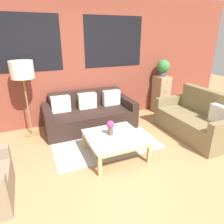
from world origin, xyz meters
TOP-DOWN VIEW (x-y plane):
  - ground_plane at (0.00, 0.00)m, footprint 16.00×16.00m
  - wall_back_brick at (0.00, 2.44)m, footprint 8.40×0.09m
  - rug at (0.22, 1.25)m, footprint 1.98×1.43m
  - couch_dark at (0.17, 1.95)m, footprint 1.95×0.88m
  - settee_vintage at (2.06, 0.73)m, footprint 0.80×1.63m
  - coffee_table at (0.22, 0.69)m, footprint 0.92×0.92m
  - floor_lamp at (-1.07, 2.04)m, footprint 0.43×0.43m
  - drawer_cabinet at (2.21, 2.16)m, footprint 0.32×0.42m
  - potted_plant at (2.21, 2.16)m, footprint 0.33×0.33m
  - flower_vase at (0.18, 0.77)m, footprint 0.14×0.14m

SIDE VIEW (x-z plane):
  - ground_plane at x=0.00m, z-range 0.00..0.00m
  - rug at x=0.22m, z-range 0.00..0.00m
  - couch_dark at x=0.17m, z-range -0.10..0.68m
  - settee_vintage at x=2.06m, z-range -0.15..0.77m
  - coffee_table at x=0.22m, z-range 0.13..0.50m
  - drawer_cabinet at x=2.21m, z-range 0.00..0.95m
  - flower_vase at x=0.18m, z-range 0.39..0.64m
  - potted_plant at x=2.21m, z-range 0.98..1.40m
  - floor_lamp at x=-1.07m, z-range 0.55..2.07m
  - wall_back_brick at x=0.00m, z-range 0.01..2.81m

